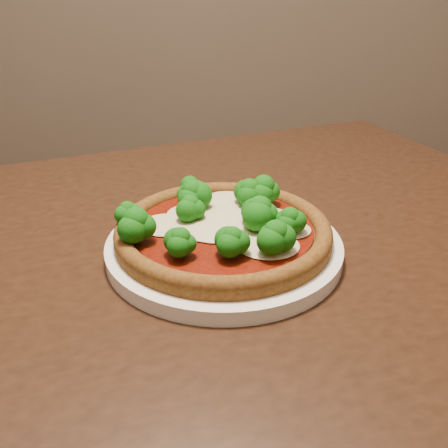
{
  "coord_description": "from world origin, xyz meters",
  "views": [
    {
      "loc": [
        0.23,
        -0.7,
        1.06
      ],
      "look_at": [
        0.24,
        -0.18,
        0.79
      ],
      "focal_mm": 40.0,
      "sensor_mm": 36.0,
      "label": 1
    }
  ],
  "objects": [
    {
      "name": "pizza",
      "position": [
        0.24,
        -0.17,
        0.79
      ],
      "size": [
        0.26,
        0.26,
        0.06
      ],
      "rotation": [
        0.0,
        0.0,
        -0.16
      ],
      "color": "brown",
      "rests_on": "plate"
    },
    {
      "name": "dining_table",
      "position": [
        0.2,
        -0.15,
        0.64
      ],
      "size": [
        1.31,
        1.12,
        0.75
      ],
      "rotation": [
        0.0,
        0.0,
        0.36
      ],
      "color": "black",
      "rests_on": "floor"
    },
    {
      "name": "plate",
      "position": [
        0.24,
        -0.18,
        0.76
      ],
      "size": [
        0.28,
        0.28,
        0.02
      ],
      "primitive_type": "cylinder",
      "color": "white",
      "rests_on": "dining_table"
    }
  ]
}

